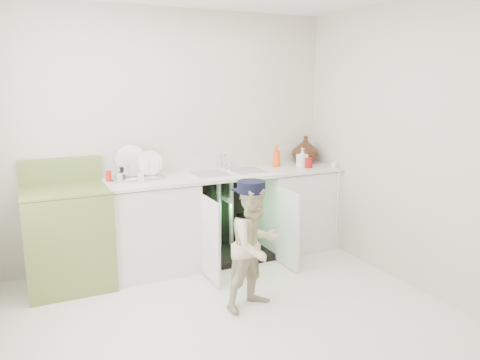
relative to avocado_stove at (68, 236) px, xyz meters
name	(u,v)px	position (x,y,z in m)	size (l,w,h in m)	color
ground	(227,319)	(1.02, -1.18, -0.46)	(3.50, 3.50, 0.00)	beige
room_shell	(226,160)	(1.02, -1.18, 0.79)	(6.00, 5.50, 1.26)	beige
counter_run	(231,213)	(1.59, 0.03, 0.01)	(2.44, 1.02, 1.21)	white
avocado_stove	(68,236)	(0.00, 0.00, 0.00)	(0.72, 0.65, 1.12)	olive
repair_worker	(255,245)	(1.31, -1.07, 0.07)	(0.62, 1.01, 1.05)	beige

